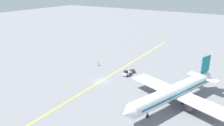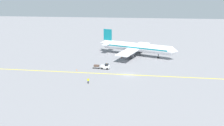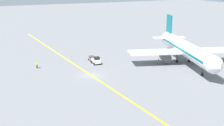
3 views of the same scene
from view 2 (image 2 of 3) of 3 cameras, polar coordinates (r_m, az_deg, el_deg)
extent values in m
plane|color=slate|center=(71.79, 4.19, -3.07)|extent=(400.00, 400.00, 0.00)
cube|color=yellow|center=(71.79, 4.19, -3.07)|extent=(1.22, 120.00, 0.01)
cylinder|color=white|center=(94.13, 6.45, 4.13)|extent=(13.09, 29.56, 3.60)
cone|color=white|center=(89.95, 16.15, 2.95)|extent=(4.01, 3.38, 3.42)
cone|color=white|center=(100.85, -2.38, 5.25)|extent=(3.86, 3.83, 3.06)
cube|color=#0F727F|center=(94.10, 6.45, 4.21)|extent=(12.16, 26.73, 0.50)
cube|color=white|center=(94.63, 5.87, 3.77)|extent=(28.18, 13.96, 0.36)
cylinder|color=#4C4C51|center=(99.48, 6.89, 3.64)|extent=(3.12, 3.74, 2.20)
cylinder|color=#4C4C51|center=(90.41, 4.69, 2.36)|extent=(3.12, 3.74, 2.20)
cube|color=#0F727F|center=(98.93, -1.14, 7.39)|extent=(1.63, 3.90, 5.00)
cube|color=white|center=(99.43, -0.87, 5.16)|extent=(9.29, 5.18, 0.24)
cylinder|color=#4C4C51|center=(91.91, 12.01, 2.00)|extent=(0.36, 0.36, 2.00)
cylinder|color=black|center=(92.16, 11.97, 1.40)|extent=(0.52, 0.85, 0.80)
cylinder|color=#4C4C51|center=(96.82, 5.63, 3.05)|extent=(0.36, 0.36, 2.00)
cylinder|color=black|center=(97.07, 5.61, 2.48)|extent=(0.52, 0.85, 0.80)
cylinder|color=#4C4C51|center=(93.94, 4.91, 2.64)|extent=(0.36, 0.36, 2.00)
cylinder|color=black|center=(94.19, 4.90, 2.05)|extent=(0.52, 0.85, 0.80)
cube|color=white|center=(77.03, -1.79, -1.00)|extent=(1.78, 3.13, 0.90)
cube|color=black|center=(76.65, -1.40, -0.46)|extent=(1.38, 1.22, 0.70)
sphere|color=orange|center=(76.52, -1.40, -0.15)|extent=(0.16, 0.16, 0.16)
cylinder|color=black|center=(77.61, -0.95, -1.20)|extent=(0.32, 0.72, 0.70)
cylinder|color=black|center=(76.24, -1.23, -1.54)|extent=(0.32, 0.72, 0.70)
cylinder|color=black|center=(78.10, -2.33, -1.09)|extent=(0.32, 0.72, 0.70)
cylinder|color=black|center=(76.74, -2.64, -1.43)|extent=(0.32, 0.72, 0.70)
cube|color=gray|center=(77.98, -4.06, -1.01)|extent=(1.64, 2.72, 0.20)
cube|color=#4C382D|center=(77.86, -4.07, -0.73)|extent=(1.29, 1.92, 0.60)
cylinder|color=black|center=(78.35, -3.19, -1.15)|extent=(0.18, 0.45, 0.44)
cylinder|color=black|center=(77.21, -3.46, -1.43)|extent=(0.18, 0.45, 0.44)
cylinder|color=black|center=(78.96, -4.64, -1.03)|extent=(0.18, 0.45, 0.44)
cylinder|color=black|center=(77.82, -4.92, -1.31)|extent=(0.18, 0.45, 0.44)
cylinder|color=#23232D|center=(64.82, -6.32, -4.99)|extent=(0.16, 0.16, 0.85)
cylinder|color=#23232D|center=(64.84, -6.14, -4.97)|extent=(0.16, 0.16, 0.85)
cube|color=#CCD819|center=(64.56, -6.25, -4.38)|extent=(0.33, 0.41, 0.60)
cylinder|color=#CCD819|center=(64.54, -6.46, -4.40)|extent=(0.10, 0.10, 0.55)
cylinder|color=#CCD819|center=(64.58, -6.04, -4.37)|extent=(0.10, 0.10, 0.55)
sphere|color=#9E7051|center=(64.41, -6.26, -4.03)|extent=(0.22, 0.22, 0.22)
cone|color=orange|center=(76.54, -9.19, -1.74)|extent=(0.32, 0.32, 0.55)
cone|color=orange|center=(91.69, 2.45, 1.60)|extent=(0.32, 0.32, 0.55)
camera|label=1|loc=(116.47, 34.25, 16.77)|focal=35.00mm
camera|label=3|loc=(69.69, 61.05, 4.71)|focal=50.00mm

